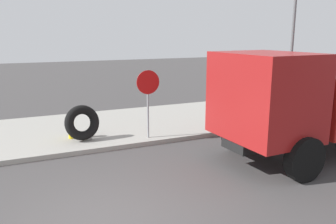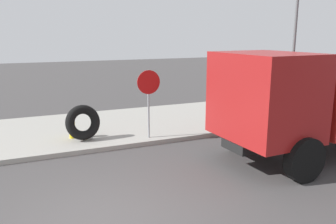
% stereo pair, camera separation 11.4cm
% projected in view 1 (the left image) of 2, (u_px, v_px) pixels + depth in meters
% --- Properties ---
extents(sidewalk_curb, '(36.00, 5.00, 0.15)m').
position_uv_depth(sidewalk_curb, '(57.00, 132.00, 12.17)').
color(sidewalk_curb, '#99968E').
rests_on(sidewalk_curb, ground).
extents(fire_hydrant, '(0.22, 0.51, 0.82)m').
position_uv_depth(fire_hydrant, '(71.00, 125.00, 11.15)').
color(fire_hydrant, yellow).
rests_on(fire_hydrant, sidewalk_curb).
extents(loose_tire, '(1.18, 0.66, 1.15)m').
position_uv_depth(loose_tire, '(82.00, 123.00, 10.91)').
color(loose_tire, black).
rests_on(loose_tire, sidewalk_curb).
extents(stop_sign, '(0.76, 0.08, 2.20)m').
position_uv_depth(stop_sign, '(148.00, 91.00, 10.97)').
color(stop_sign, gray).
rests_on(stop_sign, sidewalk_curb).
extents(dump_truck_red, '(7.11, 3.06, 3.00)m').
position_uv_depth(dump_truck_red, '(326.00, 99.00, 10.02)').
color(dump_truck_red, red).
rests_on(dump_truck_red, ground).
extents(street_light_pole, '(0.12, 0.12, 6.65)m').
position_uv_depth(street_light_pole, '(293.00, 33.00, 13.51)').
color(street_light_pole, '#595B5E').
rests_on(street_light_pole, sidewalk_curb).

